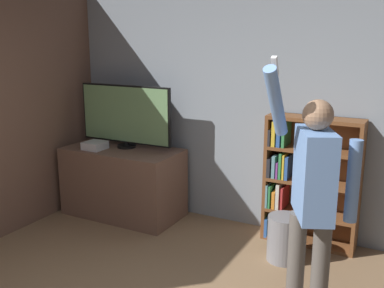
{
  "coord_description": "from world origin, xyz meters",
  "views": [
    {
      "loc": [
        1.6,
        -1.82,
        2.1
      ],
      "look_at": [
        -0.28,
        1.72,
        1.13
      ],
      "focal_mm": 42.0,
      "sensor_mm": 36.0,
      "label": 1
    }
  ],
  "objects_px": {
    "television": "(125,115)",
    "bookshelf": "(303,181)",
    "game_console": "(95,145)",
    "waste_bin": "(284,238)",
    "person": "(313,191)"
  },
  "relations": [
    {
      "from": "game_console",
      "to": "person",
      "type": "distance_m",
      "value": 2.86
    },
    {
      "from": "bookshelf",
      "to": "person",
      "type": "bearing_deg",
      "value": -73.82
    },
    {
      "from": "television",
      "to": "bookshelf",
      "type": "bearing_deg",
      "value": 5.24
    },
    {
      "from": "bookshelf",
      "to": "waste_bin",
      "type": "bearing_deg",
      "value": -93.72
    },
    {
      "from": "television",
      "to": "person",
      "type": "xyz_separation_m",
      "value": [
        2.45,
        -1.13,
        -0.17
      ]
    },
    {
      "from": "game_console",
      "to": "waste_bin",
      "type": "height_order",
      "value": "game_console"
    },
    {
      "from": "television",
      "to": "game_console",
      "type": "xyz_separation_m",
      "value": [
        -0.27,
        -0.24,
        -0.34
      ]
    },
    {
      "from": "game_console",
      "to": "person",
      "type": "bearing_deg",
      "value": -17.97
    },
    {
      "from": "television",
      "to": "bookshelf",
      "type": "height_order",
      "value": "television"
    },
    {
      "from": "television",
      "to": "bookshelf",
      "type": "distance_m",
      "value": 2.14
    },
    {
      "from": "person",
      "to": "game_console",
      "type": "bearing_deg",
      "value": -132.62
    },
    {
      "from": "game_console",
      "to": "waste_bin",
      "type": "distance_m",
      "value": 2.39
    },
    {
      "from": "waste_bin",
      "to": "bookshelf",
      "type": "bearing_deg",
      "value": 86.28
    },
    {
      "from": "television",
      "to": "waste_bin",
      "type": "relative_size",
      "value": 2.74
    },
    {
      "from": "television",
      "to": "person",
      "type": "height_order",
      "value": "person"
    }
  ]
}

